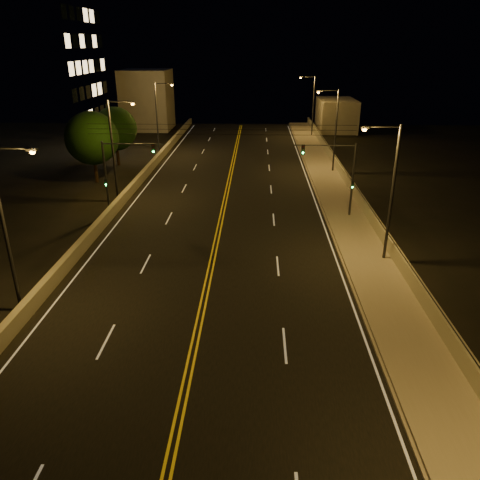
{
  "coord_description": "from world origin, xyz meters",
  "views": [
    {
      "loc": [
        2.97,
        -8.98,
        13.86
      ],
      "look_at": [
        2.0,
        18.0,
        2.5
      ],
      "focal_mm": 35.0,
      "sensor_mm": 36.0,
      "label": 1
    }
  ],
  "objects_px": {
    "streetlight_6": "(159,114)",
    "traffic_signal_right": "(342,172)",
    "streetlight_1": "(389,186)",
    "streetlight_5": "(115,145)",
    "traffic_signal_left": "(116,170)",
    "streetlight_2": "(334,126)",
    "tree_0": "(92,138)",
    "tree_1": "(115,129)",
    "streetlight_3": "(312,102)",
    "streetlight_4": "(8,221)"
  },
  "relations": [
    {
      "from": "traffic_signal_left",
      "to": "tree_1",
      "type": "relative_size",
      "value": 0.92
    },
    {
      "from": "streetlight_1",
      "to": "streetlight_4",
      "type": "height_order",
      "value": "same"
    },
    {
      "from": "streetlight_5",
      "to": "traffic_signal_left",
      "type": "xyz_separation_m",
      "value": [
        1.09,
        -3.98,
        -1.33
      ]
    },
    {
      "from": "traffic_signal_right",
      "to": "streetlight_2",
      "type": "bearing_deg",
      "value": 84.42
    },
    {
      "from": "streetlight_2",
      "to": "traffic_signal_right",
      "type": "distance_m",
      "value": 15.41
    },
    {
      "from": "streetlight_2",
      "to": "streetlight_4",
      "type": "bearing_deg",
      "value": -124.6
    },
    {
      "from": "tree_1",
      "to": "streetlight_2",
      "type": "bearing_deg",
      "value": -6.48
    },
    {
      "from": "streetlight_3",
      "to": "traffic_signal_left",
      "type": "distance_m",
      "value": 43.44
    },
    {
      "from": "streetlight_2",
      "to": "streetlight_6",
      "type": "relative_size",
      "value": 1.0
    },
    {
      "from": "tree_0",
      "to": "streetlight_4",
      "type": "bearing_deg",
      "value": -80.56
    },
    {
      "from": "streetlight_1",
      "to": "streetlight_4",
      "type": "xyz_separation_m",
      "value": [
        -21.45,
        -7.11,
        0.0
      ]
    },
    {
      "from": "streetlight_5",
      "to": "tree_1",
      "type": "distance_m",
      "value": 14.83
    },
    {
      "from": "streetlight_6",
      "to": "traffic_signal_right",
      "type": "relative_size",
      "value": 1.45
    },
    {
      "from": "tree_0",
      "to": "traffic_signal_left",
      "type": "bearing_deg",
      "value": -62.31
    },
    {
      "from": "streetlight_2",
      "to": "tree_0",
      "type": "height_order",
      "value": "streetlight_2"
    },
    {
      "from": "tree_0",
      "to": "streetlight_1",
      "type": "bearing_deg",
      "value": -36.49
    },
    {
      "from": "traffic_signal_left",
      "to": "tree_1",
      "type": "bearing_deg",
      "value": 106.11
    },
    {
      "from": "tree_0",
      "to": "traffic_signal_right",
      "type": "bearing_deg",
      "value": -23.12
    },
    {
      "from": "streetlight_4",
      "to": "tree_1",
      "type": "height_order",
      "value": "streetlight_4"
    },
    {
      "from": "streetlight_1",
      "to": "streetlight_5",
      "type": "distance_m",
      "value": 24.92
    },
    {
      "from": "streetlight_5",
      "to": "traffic_signal_right",
      "type": "xyz_separation_m",
      "value": [
        19.96,
        -3.98,
        -1.33
      ]
    },
    {
      "from": "streetlight_6",
      "to": "streetlight_2",
      "type": "bearing_deg",
      "value": -22.46
    },
    {
      "from": "streetlight_2",
      "to": "streetlight_5",
      "type": "xyz_separation_m",
      "value": [
        -21.45,
        -11.3,
        0.0
      ]
    },
    {
      "from": "streetlight_1",
      "to": "streetlight_3",
      "type": "height_order",
      "value": "same"
    },
    {
      "from": "streetlight_2",
      "to": "traffic_signal_right",
      "type": "height_order",
      "value": "streetlight_2"
    },
    {
      "from": "streetlight_1",
      "to": "streetlight_6",
      "type": "bearing_deg",
      "value": 123.14
    },
    {
      "from": "streetlight_4",
      "to": "tree_1",
      "type": "distance_m",
      "value": 34.27
    },
    {
      "from": "streetlight_3",
      "to": "traffic_signal_left",
      "type": "xyz_separation_m",
      "value": [
        -20.36,
        -38.35,
        -1.33
      ]
    },
    {
      "from": "streetlight_1",
      "to": "streetlight_3",
      "type": "bearing_deg",
      "value": 90.0
    },
    {
      "from": "streetlight_5",
      "to": "traffic_signal_right",
      "type": "distance_m",
      "value": 20.39
    },
    {
      "from": "streetlight_3",
      "to": "tree_1",
      "type": "bearing_deg",
      "value": -141.78
    },
    {
      "from": "streetlight_3",
      "to": "traffic_signal_right",
      "type": "relative_size",
      "value": 1.45
    },
    {
      "from": "traffic_signal_left",
      "to": "tree_0",
      "type": "relative_size",
      "value": 0.86
    },
    {
      "from": "streetlight_1",
      "to": "tree_0",
      "type": "height_order",
      "value": "streetlight_1"
    },
    {
      "from": "streetlight_3",
      "to": "traffic_signal_right",
      "type": "xyz_separation_m",
      "value": [
        -1.49,
        -38.35,
        -1.33
      ]
    },
    {
      "from": "streetlight_3",
      "to": "streetlight_6",
      "type": "height_order",
      "value": "same"
    },
    {
      "from": "tree_1",
      "to": "streetlight_5",
      "type": "bearing_deg",
      "value": -73.68
    },
    {
      "from": "traffic_signal_right",
      "to": "traffic_signal_left",
      "type": "bearing_deg",
      "value": 180.0
    },
    {
      "from": "streetlight_1",
      "to": "traffic_signal_right",
      "type": "height_order",
      "value": "streetlight_1"
    },
    {
      "from": "traffic_signal_left",
      "to": "tree_0",
      "type": "xyz_separation_m",
      "value": [
        -5.45,
        10.38,
        0.69
      ]
    },
    {
      "from": "traffic_signal_right",
      "to": "streetlight_1",
      "type": "bearing_deg",
      "value": -80.27
    },
    {
      "from": "traffic_signal_right",
      "to": "tree_1",
      "type": "height_order",
      "value": "tree_1"
    },
    {
      "from": "streetlight_5",
      "to": "streetlight_6",
      "type": "bearing_deg",
      "value": 90.0
    },
    {
      "from": "streetlight_4",
      "to": "tree_0",
      "type": "distance_m",
      "value": 26.56
    },
    {
      "from": "streetlight_2",
      "to": "streetlight_1",
      "type": "bearing_deg",
      "value": -90.0
    },
    {
      "from": "streetlight_2",
      "to": "streetlight_5",
      "type": "height_order",
      "value": "same"
    },
    {
      "from": "streetlight_4",
      "to": "traffic_signal_right",
      "type": "bearing_deg",
      "value": 38.39
    },
    {
      "from": "traffic_signal_left",
      "to": "streetlight_2",
      "type": "bearing_deg",
      "value": 36.88
    },
    {
      "from": "traffic_signal_right",
      "to": "tree_0",
      "type": "xyz_separation_m",
      "value": [
        -24.32,
        10.38,
        0.69
      ]
    },
    {
      "from": "streetlight_5",
      "to": "traffic_signal_left",
      "type": "distance_m",
      "value": 4.33
    }
  ]
}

